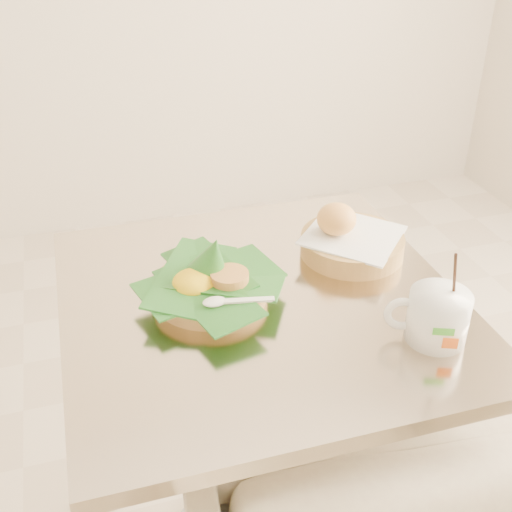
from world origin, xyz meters
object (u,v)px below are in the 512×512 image
object	(u,v)px
bread_basket	(349,240)
rice_basket	(210,281)
cafe_table	(260,390)
coffee_mug	(436,315)

from	to	relation	value
bread_basket	rice_basket	bearing A→B (deg)	-167.59
cafe_table	coffee_mug	bearing A→B (deg)	-38.81
coffee_mug	rice_basket	bearing A→B (deg)	145.39
cafe_table	rice_basket	bearing A→B (deg)	159.73
coffee_mug	cafe_table	bearing A→B (deg)	141.19
rice_basket	coffee_mug	xyz separation A→B (m)	(0.32, -0.22, 0.01)
cafe_table	bread_basket	xyz separation A→B (m)	(0.22, 0.10, 0.25)
coffee_mug	bread_basket	bearing A→B (deg)	94.24
rice_basket	coffee_mug	size ratio (longest dim) A/B	1.49
cafe_table	bread_basket	size ratio (longest dim) A/B	3.06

